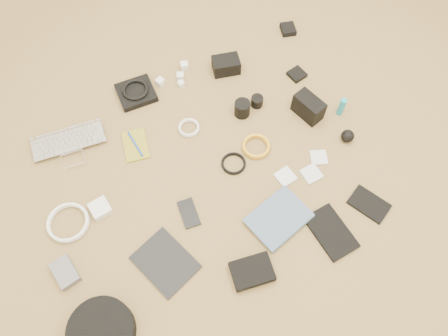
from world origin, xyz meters
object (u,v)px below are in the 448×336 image
paperback (294,234)px  tablet (165,262)px  phone (189,213)px  dslr_camera (226,65)px  headphone_case (101,331)px  laptop (71,149)px

paperback → tablet: bearing=61.6°
tablet → paperback: 0.49m
tablet → phone: bearing=22.1°
dslr_camera → phone: dslr_camera is taller
dslr_camera → headphone_case: 1.22m
phone → headphone_case: size_ratio=0.53×
paperback → dslr_camera: bearing=-23.0°
headphone_case → phone: bearing=29.8°
dslr_camera → tablet: size_ratio=0.56×
tablet → headphone_case: 0.31m
phone → headphone_case: bearing=-142.3°
laptop → paperback: 0.97m
phone → paperback: 0.41m
tablet → paperback: size_ratio=0.96×
phone → headphone_case: (-0.44, -0.26, 0.03)m
dslr_camera → paperback: dslr_camera is taller
tablet → phone: size_ratio=1.84×
phone → paperback: paperback is taller
phone → paperback: size_ratio=0.52×
headphone_case → paperback: size_ratio=0.99×
headphone_case → paperback: bearing=-0.7°
dslr_camera → phone: (-0.46, -0.56, -0.03)m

